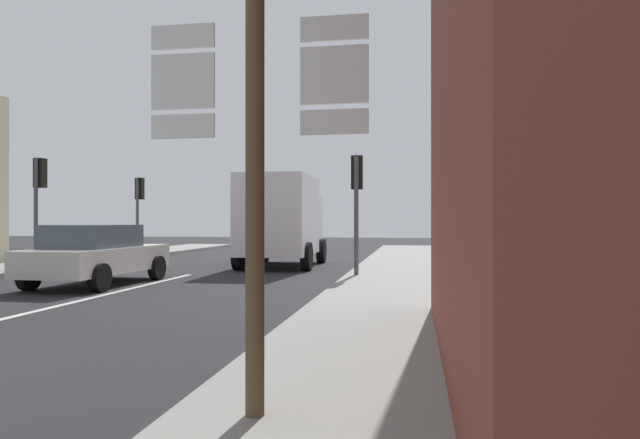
% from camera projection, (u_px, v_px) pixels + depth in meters
% --- Properties ---
extents(ground_plane, '(80.00, 80.00, 0.00)m').
position_uv_depth(ground_plane, '(159.00, 282.00, 14.49)').
color(ground_plane, '#232326').
extents(sidewalk_right, '(2.77, 44.00, 0.14)m').
position_uv_depth(sidewalk_right, '(393.00, 294.00, 11.53)').
color(sidewalk_right, gray).
rests_on(sidewalk_right, ground).
extents(lane_centre_stripe, '(0.16, 12.00, 0.01)m').
position_uv_depth(lane_centre_stripe, '(63.00, 305.00, 10.54)').
color(lane_centre_stripe, silver).
rests_on(lane_centre_stripe, ground).
extents(sedan_far, '(2.02, 4.23, 1.47)m').
position_uv_depth(sedan_far, '(97.00, 254.00, 13.84)').
color(sedan_far, beige).
rests_on(sedan_far, ground).
extents(delivery_truck, '(2.60, 5.06, 3.05)m').
position_uv_depth(delivery_truck, '(282.00, 218.00, 19.44)').
color(delivery_truck, silver).
rests_on(delivery_truck, ground).
extents(route_sign_post, '(1.66, 0.14, 3.20)m').
position_uv_depth(route_sign_post, '(256.00, 174.00, 4.17)').
color(route_sign_post, brown).
rests_on(route_sign_post, ground).
extents(traffic_light_near_left, '(0.30, 0.49, 3.49)m').
position_uv_depth(traffic_light_near_left, '(39.00, 188.00, 17.39)').
color(traffic_light_near_left, '#47474C').
rests_on(traffic_light_near_left, ground).
extents(traffic_light_far_left, '(0.30, 0.49, 3.37)m').
position_uv_depth(traffic_light_far_left, '(139.00, 199.00, 23.71)').
color(traffic_light_far_left, '#47474C').
rests_on(traffic_light_far_left, ground).
extents(traffic_light_near_right, '(0.30, 0.49, 3.31)m').
position_uv_depth(traffic_light_near_right, '(357.00, 188.00, 15.18)').
color(traffic_light_near_right, '#47474C').
rests_on(traffic_light_near_right, ground).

